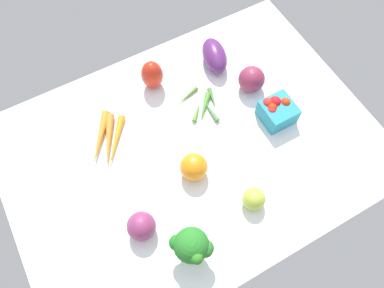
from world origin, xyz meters
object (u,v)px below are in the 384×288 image
(bell_pepper_red, at_px, (151,75))
(carrot_bunch, at_px, (107,140))
(broccoli_head, at_px, (192,246))
(red_onion_center, at_px, (141,226))
(eggplant, at_px, (214,56))
(heirloom_tomato_orange, at_px, (194,167))
(okra_pile, at_px, (203,105))
(red_onion_near_basket, at_px, (252,79))
(berry_basket, at_px, (277,110))
(heirloom_tomato_green, at_px, (254,199))

(bell_pepper_red, bearing_deg, carrot_bunch, 29.91)
(broccoli_head, height_order, red_onion_center, broccoli_head)
(eggplant, xyz_separation_m, heirloom_tomato_orange, (0.24, 0.30, 0.00))
(carrot_bunch, xyz_separation_m, okra_pile, (-0.30, 0.03, -0.00))
(heirloom_tomato_orange, height_order, broccoli_head, broccoli_head)
(bell_pepper_red, xyz_separation_m, red_onion_center, (0.22, 0.39, -0.01))
(okra_pile, relative_size, red_onion_near_basket, 1.72)
(okra_pile, bearing_deg, heirloom_tomato_orange, 53.33)
(broccoli_head, xyz_separation_m, okra_pile, (-0.24, -0.36, -0.07))
(carrot_bunch, height_order, red_onion_near_basket, red_onion_near_basket)
(bell_pepper_red, relative_size, okra_pile, 0.72)
(red_onion_center, distance_m, okra_pile, 0.40)
(eggplant, distance_m, red_onion_near_basket, 0.14)
(carrot_bunch, xyz_separation_m, red_onion_center, (0.02, 0.28, 0.02))
(berry_basket, distance_m, broccoli_head, 0.46)
(red_onion_center, xyz_separation_m, okra_pile, (-0.32, -0.25, -0.03))
(heirloom_tomato_green, relative_size, broccoli_head, 0.49)
(heirloom_tomato_orange, distance_m, okra_pile, 0.22)
(eggplant, xyz_separation_m, berry_basket, (-0.06, 0.26, 0.00))
(heirloom_tomato_green, relative_size, red_onion_near_basket, 0.76)
(carrot_bunch, bearing_deg, red_onion_center, 86.03)
(heirloom_tomato_orange, bearing_deg, berry_basket, -172.54)
(berry_basket, height_order, okra_pile, berry_basket)
(bell_pepper_red, xyz_separation_m, broccoli_head, (0.14, 0.50, 0.03))
(heirloom_tomato_green, height_order, berry_basket, berry_basket)
(eggplant, height_order, berry_basket, berry_basket)
(berry_basket, xyz_separation_m, okra_pile, (0.17, -0.13, -0.03))
(eggplant, bearing_deg, red_onion_center, -35.23)
(red_onion_near_basket, bearing_deg, bell_pepper_red, -30.24)
(heirloom_tomato_green, relative_size, carrot_bunch, 0.33)
(bell_pepper_red, distance_m, okra_pile, 0.18)
(heirloom_tomato_orange, relative_size, red_onion_center, 1.03)
(carrot_bunch, bearing_deg, bell_pepper_red, -150.09)
(carrot_bunch, height_order, bell_pepper_red, bell_pepper_red)
(broccoli_head, distance_m, okra_pile, 0.43)
(eggplant, distance_m, heirloom_tomato_orange, 0.38)
(bell_pepper_red, relative_size, broccoli_head, 0.81)
(carrot_bunch, distance_m, broccoli_head, 0.40)
(red_onion_center, bearing_deg, red_onion_near_basket, -153.48)
(eggplant, xyz_separation_m, okra_pile, (0.11, 0.13, -0.03))
(heirloom_tomato_orange, xyz_separation_m, bell_pepper_red, (-0.03, -0.32, 0.01))
(heirloom_tomato_orange, relative_size, berry_basket, 0.84)
(red_onion_near_basket, bearing_deg, heirloom_tomato_orange, 29.51)
(heirloom_tomato_orange, bearing_deg, carrot_bunch, -49.45)
(carrot_bunch, bearing_deg, red_onion_near_basket, 175.45)
(heirloom_tomato_orange, xyz_separation_m, red_onion_center, (0.19, 0.08, -0.00))
(okra_pile, height_order, red_onion_near_basket, red_onion_near_basket)
(red_onion_center, bearing_deg, heirloom_tomato_green, 165.32)
(berry_basket, relative_size, carrot_bunch, 0.50)
(heirloom_tomato_orange, distance_m, red_onion_center, 0.21)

